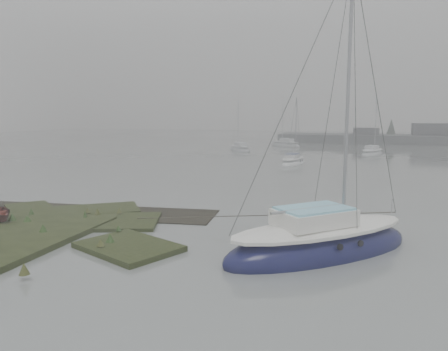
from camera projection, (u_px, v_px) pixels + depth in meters
ground at (270, 161)px, 44.71m from camera, size 160.00×160.00×0.00m
sailboat_main at (320, 244)px, 15.13m from camera, size 7.25×7.07×10.76m
sailboat_white at (293, 162)px, 41.60m from camera, size 2.44×5.05×6.84m
sailboat_far_a at (240, 149)px, 56.79m from camera, size 4.44×4.93×7.08m
sailboat_far_b at (372, 153)px, 50.84m from camera, size 3.45×5.49×7.37m
sailboat_far_c at (286, 145)px, 64.36m from camera, size 5.44×4.65×7.67m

